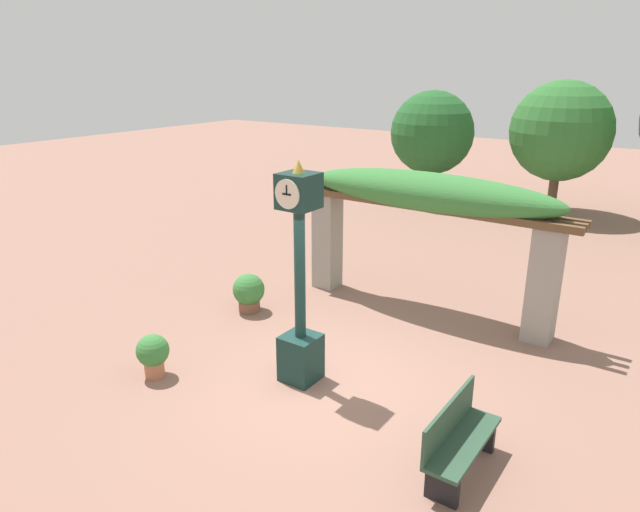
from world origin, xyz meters
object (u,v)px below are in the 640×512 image
potted_plant_near_left (153,353)px  potted_plant_near_right (249,292)px  park_bench (458,440)px  pedestal_clock (300,292)px

potted_plant_near_left → potted_plant_near_right: 2.68m
potted_plant_near_right → park_bench: (5.02, -2.03, 0.03)m
potted_plant_near_right → pedestal_clock: bearing=-31.7°
potted_plant_near_left → park_bench: size_ratio=0.49×
pedestal_clock → park_bench: (2.72, -0.61, -0.99)m
pedestal_clock → potted_plant_near_right: bearing=148.3°
pedestal_clock → potted_plant_near_right: size_ratio=4.43×
potted_plant_near_left → park_bench: bearing=7.6°
potted_plant_near_right → potted_plant_near_left: bearing=-80.6°
potted_plant_near_right → park_bench: size_ratio=0.53×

